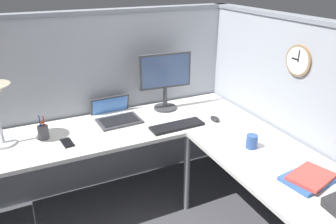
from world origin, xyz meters
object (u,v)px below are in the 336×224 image
(keyboard, at_px, (177,126))
(pen_cup, at_px, (43,132))
(computer_mouse, at_px, (215,119))
(cell_phone, at_px, (67,143))
(monitor, at_px, (165,77))
(coffee_mug, at_px, (252,141))
(laptop, at_px, (115,115))
(wall_clock, at_px, (299,61))
(book_stack, at_px, (309,178))

(keyboard, bearing_deg, pen_cup, 163.85)
(computer_mouse, bearing_deg, cell_phone, 174.13)
(monitor, height_order, coffee_mug, monitor)
(computer_mouse, relative_size, cell_phone, 0.72)
(laptop, xyz_separation_m, cell_phone, (-0.44, -0.29, -0.02))
(laptop, bearing_deg, wall_clock, -37.94)
(pen_cup, height_order, coffee_mug, pen_cup)
(computer_mouse, bearing_deg, coffee_mug, -91.78)
(computer_mouse, distance_m, cell_phone, 1.17)
(monitor, distance_m, computer_mouse, 0.55)
(computer_mouse, relative_size, pen_cup, 0.58)
(cell_phone, bearing_deg, computer_mouse, -12.74)
(cell_phone, xyz_separation_m, book_stack, (1.20, -1.07, 0.02))
(monitor, relative_size, laptop, 1.26)
(keyboard, relative_size, cell_phone, 2.99)
(book_stack, distance_m, coffee_mug, 0.47)
(pen_cup, bearing_deg, computer_mouse, -11.76)
(laptop, distance_m, wall_clock, 1.48)
(keyboard, distance_m, coffee_mug, 0.60)
(keyboard, xyz_separation_m, book_stack, (0.37, -0.98, 0.01))
(computer_mouse, xyz_separation_m, cell_phone, (-1.16, 0.12, -0.01))
(keyboard, distance_m, wall_clock, 1.00)
(keyboard, height_order, cell_phone, keyboard)
(cell_phone, relative_size, book_stack, 0.45)
(wall_clock, bearing_deg, computer_mouse, 129.55)
(laptop, xyz_separation_m, pen_cup, (-0.58, -0.13, 0.03))
(computer_mouse, distance_m, book_stack, 0.96)
(computer_mouse, height_order, wall_clock, wall_clock)
(cell_phone, height_order, wall_clock, wall_clock)
(book_stack, relative_size, wall_clock, 1.45)
(monitor, xyz_separation_m, wall_clock, (0.63, -0.84, 0.27))
(coffee_mug, bearing_deg, pen_cup, 149.43)
(computer_mouse, bearing_deg, laptop, 150.63)
(pen_cup, xyz_separation_m, cell_phone, (0.14, -0.15, -0.05))
(book_stack, height_order, coffee_mug, coffee_mug)
(monitor, bearing_deg, cell_phone, -162.77)
(monitor, distance_m, pen_cup, 1.07)
(book_stack, height_order, wall_clock, wall_clock)
(computer_mouse, distance_m, wall_clock, 0.79)
(monitor, distance_m, book_stack, 1.41)
(laptop, xyz_separation_m, wall_clock, (1.08, -0.85, 0.54))
(monitor, relative_size, keyboard, 1.16)
(computer_mouse, bearing_deg, keyboard, 176.38)
(computer_mouse, bearing_deg, book_stack, -87.93)
(pen_cup, bearing_deg, monitor, 7.02)
(monitor, xyz_separation_m, cell_phone, (-0.90, -0.28, -0.29))
(coffee_mug, distance_m, wall_clock, 0.64)
(computer_mouse, xyz_separation_m, coffee_mug, (-0.02, -0.49, 0.03))
(keyboard, xyz_separation_m, computer_mouse, (0.34, -0.02, 0.01))
(computer_mouse, relative_size, book_stack, 0.33)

